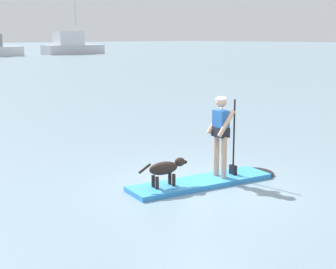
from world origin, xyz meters
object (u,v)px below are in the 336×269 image
object	(u,v)px
person_paddler	(221,130)
moored_boat_port	(72,46)
dog	(166,168)
paddleboard	(210,181)

from	to	relation	value
person_paddler	moored_boat_port	size ratio (longest dim) A/B	0.14
dog	moored_boat_port	xyz separation A→B (m)	(37.32, 64.80, 0.93)
dog	person_paddler	bearing A→B (deg)	-11.26
dog	moored_boat_port	bearing A→B (deg)	60.06
person_paddler	moored_boat_port	bearing A→B (deg)	61.03
paddleboard	dog	xyz separation A→B (m)	(-1.04, 0.21, 0.41)
dog	paddleboard	bearing A→B (deg)	-11.26
person_paddler	paddleboard	bearing A→B (deg)	168.74
person_paddler	moored_boat_port	xyz separation A→B (m)	(36.02, 65.06, 0.30)
paddleboard	moored_boat_port	size ratio (longest dim) A/B	0.30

